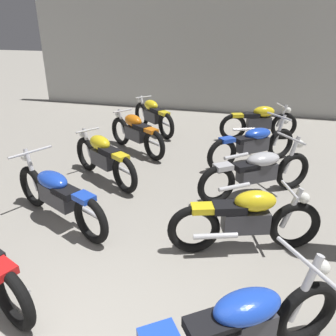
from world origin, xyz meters
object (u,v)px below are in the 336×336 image
(motorcycle_left_row_1, at_px, (58,194))
(motorcycle_right_row_4, at_px, (259,122))
(motorcycle_left_row_4, at_px, (153,115))
(motorcycle_left_row_2, at_px, (104,157))
(motorcycle_right_row_1, at_px, (246,219))
(motorcycle_right_row_2, at_px, (258,171))
(motorcycle_right_row_3, at_px, (253,144))
(motorcycle_right_row_0, at_px, (236,328))
(motorcycle_left_row_3, at_px, (136,132))

(motorcycle_left_row_1, xyz_separation_m, motorcycle_right_row_4, (2.68, 4.70, 0.01))
(motorcycle_left_row_1, height_order, motorcycle_left_row_4, motorcycle_left_row_1)
(motorcycle_left_row_1, xyz_separation_m, motorcycle_left_row_2, (0.01, 1.49, 0.01))
(motorcycle_left_row_2, height_order, motorcycle_right_row_1, same)
(motorcycle_right_row_1, bearing_deg, motorcycle_right_row_2, 86.92)
(motorcycle_left_row_1, bearing_deg, motorcycle_right_row_3, 48.97)
(motorcycle_right_row_4, bearing_deg, motorcycle_right_row_2, -88.83)
(motorcycle_right_row_2, bearing_deg, motorcycle_left_row_2, -177.45)
(motorcycle_right_row_0, bearing_deg, motorcycle_left_row_2, 130.35)
(motorcycle_left_row_3, bearing_deg, motorcycle_right_row_1, -49.21)
(motorcycle_left_row_2, relative_size, motorcycle_right_row_0, 0.95)
(motorcycle_right_row_0, distance_m, motorcycle_right_row_1, 1.69)
(motorcycle_left_row_3, bearing_deg, motorcycle_right_row_4, 31.99)
(motorcycle_right_row_0, height_order, motorcycle_right_row_3, same)
(motorcycle_right_row_0, xyz_separation_m, motorcycle_right_row_4, (-0.00, 6.36, 0.01))
(motorcycle_left_row_3, relative_size, motorcycle_right_row_2, 0.94)
(motorcycle_right_row_0, relative_size, motorcycle_right_row_2, 1.00)
(motorcycle_left_row_4, distance_m, motorcycle_right_row_1, 5.29)
(motorcycle_right_row_4, bearing_deg, motorcycle_left_row_3, -148.01)
(motorcycle_left_row_2, distance_m, motorcycle_left_row_3, 1.57)
(motorcycle_left_row_1, bearing_deg, motorcycle_right_row_2, 30.41)
(motorcycle_left_row_4, relative_size, motorcycle_right_row_2, 0.85)
(motorcycle_left_row_1, height_order, motorcycle_right_row_4, motorcycle_left_row_1)
(motorcycle_left_row_3, bearing_deg, motorcycle_right_row_2, -28.25)
(motorcycle_right_row_0, bearing_deg, motorcycle_left_row_1, 148.34)
(motorcycle_right_row_3, bearing_deg, motorcycle_left_row_4, 149.23)
(motorcycle_left_row_4, bearing_deg, motorcycle_right_row_3, -30.77)
(motorcycle_right_row_3, bearing_deg, motorcycle_right_row_4, 87.80)
(motorcycle_left_row_1, relative_size, motorcycle_right_row_1, 1.06)
(motorcycle_left_row_1, distance_m, motorcycle_right_row_2, 3.18)
(motorcycle_left_row_3, xyz_separation_m, motorcycle_right_row_1, (2.61, -3.02, 0.00))
(motorcycle_right_row_3, bearing_deg, motorcycle_left_row_1, -131.03)
(motorcycle_right_row_4, bearing_deg, motorcycle_left_row_4, -177.74)
(motorcycle_left_row_4, xyz_separation_m, motorcycle_right_row_4, (2.72, 0.11, 0.00))
(motorcycle_right_row_0, relative_size, motorcycle_right_row_4, 0.96)
(motorcycle_left_row_3, relative_size, motorcycle_right_row_0, 0.94)
(motorcycle_left_row_4, bearing_deg, motorcycle_left_row_3, -86.42)
(motorcycle_left_row_3, bearing_deg, motorcycle_right_row_0, -60.82)
(motorcycle_left_row_2, bearing_deg, motorcycle_right_row_4, 50.24)
(motorcycle_right_row_3, bearing_deg, motorcycle_right_row_0, -89.14)
(motorcycle_left_row_1, xyz_separation_m, motorcycle_right_row_0, (2.69, -1.66, 0.00))
(motorcycle_left_row_1, xyz_separation_m, motorcycle_left_row_3, (0.05, 3.06, 0.01))
(motorcycle_left_row_2, bearing_deg, motorcycle_right_row_1, -28.76)
(motorcycle_left_row_2, height_order, motorcycle_right_row_4, same)
(motorcycle_right_row_3, bearing_deg, motorcycle_left_row_3, 178.89)
(motorcycle_right_row_2, xyz_separation_m, motorcycle_right_row_3, (-0.13, 1.40, 0.00))
(motorcycle_left_row_3, xyz_separation_m, motorcycle_right_row_3, (2.56, -0.05, -0.01))
(motorcycle_left_row_2, relative_size, motorcycle_right_row_1, 0.91)
(motorcycle_left_row_4, xyz_separation_m, motorcycle_right_row_1, (2.70, -4.55, 0.00))
(motorcycle_left_row_1, distance_m, motorcycle_left_row_4, 4.59)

